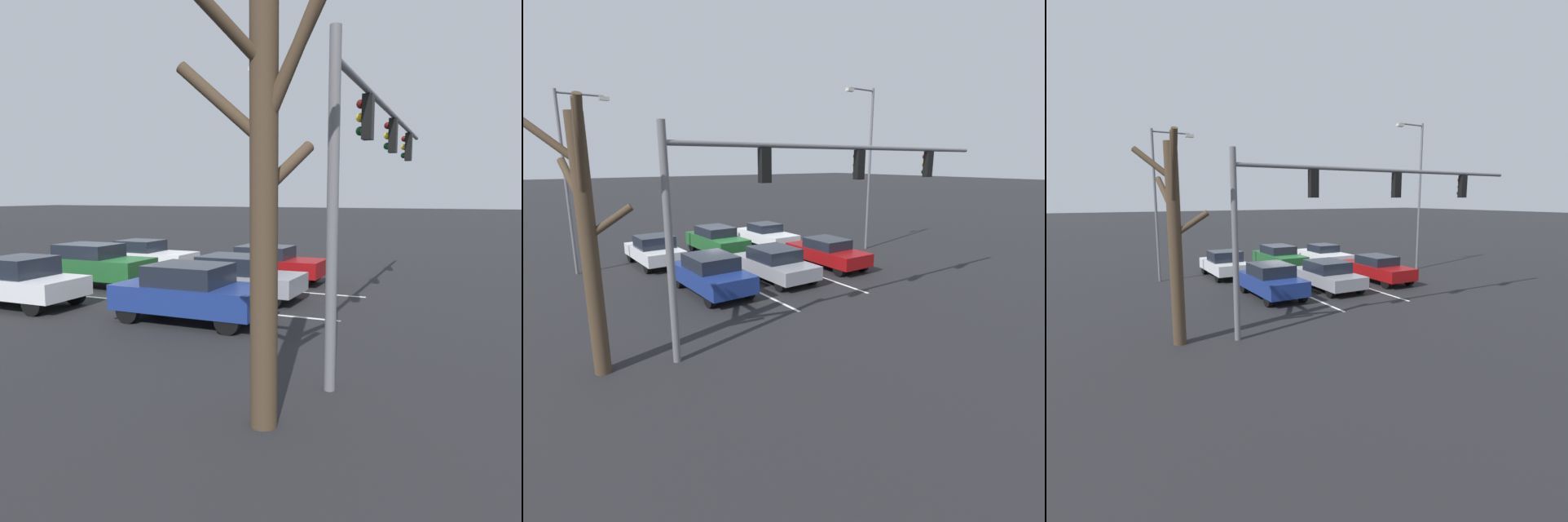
% 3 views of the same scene
% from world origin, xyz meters
% --- Properties ---
extents(ground_plane, '(240.00, 240.00, 0.00)m').
position_xyz_m(ground_plane, '(0.00, 0.00, 0.00)').
color(ground_plane, black).
extents(lane_stripe_left_divider, '(0.12, 15.24, 0.01)m').
position_xyz_m(lane_stripe_left_divider, '(-1.77, 1.62, 0.01)').
color(lane_stripe_left_divider, silver).
rests_on(lane_stripe_left_divider, ground_plane).
extents(lane_stripe_center_divider, '(0.12, 15.24, 0.01)m').
position_xyz_m(lane_stripe_center_divider, '(1.77, 1.62, 0.01)').
color(lane_stripe_center_divider, silver).
rests_on(lane_stripe_center_divider, ground_plane).
extents(car_navy_rightlane_front, '(1.91, 4.15, 1.57)m').
position_xyz_m(car_navy_rightlane_front, '(3.32, 5.47, 0.81)').
color(car_navy_rightlane_front, navy).
rests_on(car_navy_rightlane_front, ground_plane).
extents(car_gray_midlane_front, '(1.93, 4.43, 1.45)m').
position_xyz_m(car_gray_midlane_front, '(0.14, 5.29, 0.74)').
color(car_gray_midlane_front, gray).
rests_on(car_gray_midlane_front, ground_plane).
extents(car_maroon_leftlane_front, '(1.78, 4.66, 1.43)m').
position_xyz_m(car_maroon_leftlane_front, '(-3.31, 4.95, 0.75)').
color(car_maroon_leftlane_front, maroon).
rests_on(car_maroon_leftlane_front, ground_plane).
extents(car_darkgreen_midlane_second, '(1.84, 4.59, 1.59)m').
position_xyz_m(car_darkgreen_midlane_second, '(-0.01, -0.78, 0.83)').
color(car_darkgreen_midlane_second, '#1E5928').
rests_on(car_darkgreen_midlane_second, ground_plane).
extents(car_silver_rightlane_second, '(1.93, 4.04, 1.54)m').
position_xyz_m(car_silver_rightlane_second, '(3.68, -0.41, 0.78)').
color(car_silver_rightlane_second, silver).
rests_on(car_silver_rightlane_second, ground_plane).
extents(car_white_leftlane_second, '(1.78, 4.60, 1.44)m').
position_xyz_m(car_white_leftlane_second, '(-3.50, -0.93, 0.74)').
color(car_white_leftlane_second, silver).
rests_on(car_white_leftlane_second, ground_plane).
extents(traffic_signal_gantry, '(12.84, 0.37, 6.15)m').
position_xyz_m(traffic_signal_gantry, '(2.28, 10.22, 4.62)').
color(traffic_signal_gantry, slate).
rests_on(traffic_signal_gantry, ground_plane).
extents(street_lamp_right_shoulder, '(2.26, 0.24, 8.22)m').
position_xyz_m(street_lamp_right_shoulder, '(7.02, -0.88, 4.77)').
color(street_lamp_right_shoulder, slate).
rests_on(street_lamp_right_shoulder, ground_plane).
extents(street_lamp_left_shoulder, '(2.10, 0.24, 9.16)m').
position_xyz_m(street_lamp_left_shoulder, '(-7.89, 3.12, 5.23)').
color(street_lamp_left_shoulder, slate).
rests_on(street_lamp_left_shoulder, ground_plane).
extents(bare_tree_near, '(2.06, 2.46, 6.53)m').
position_xyz_m(bare_tree_near, '(8.43, 9.72, 3.58)').
color(bare_tree_near, '#423323').
rests_on(bare_tree_near, ground_plane).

